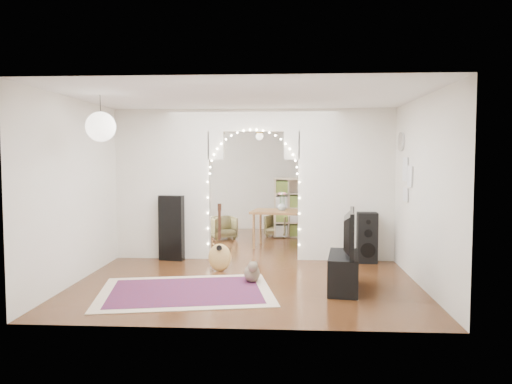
# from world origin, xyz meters

# --- Properties ---
(floor) EXTENTS (7.50, 7.50, 0.00)m
(floor) POSITION_xyz_m (0.00, 0.00, 0.00)
(floor) COLOR black
(floor) RESTS_ON ground
(ceiling) EXTENTS (5.00, 7.50, 0.02)m
(ceiling) POSITION_xyz_m (0.00, 0.00, 2.70)
(ceiling) COLOR white
(ceiling) RESTS_ON wall_back
(wall_back) EXTENTS (5.00, 0.02, 2.70)m
(wall_back) POSITION_xyz_m (0.00, 3.75, 1.35)
(wall_back) COLOR silver
(wall_back) RESTS_ON floor
(wall_front) EXTENTS (5.00, 0.02, 2.70)m
(wall_front) POSITION_xyz_m (0.00, -3.75, 1.35)
(wall_front) COLOR silver
(wall_front) RESTS_ON floor
(wall_left) EXTENTS (0.02, 7.50, 2.70)m
(wall_left) POSITION_xyz_m (-2.50, 0.00, 1.35)
(wall_left) COLOR silver
(wall_left) RESTS_ON floor
(wall_right) EXTENTS (0.02, 7.50, 2.70)m
(wall_right) POSITION_xyz_m (2.50, 0.00, 1.35)
(wall_right) COLOR silver
(wall_right) RESTS_ON floor
(divider_wall) EXTENTS (5.00, 0.20, 2.70)m
(divider_wall) POSITION_xyz_m (0.00, 0.00, 1.42)
(divider_wall) COLOR silver
(divider_wall) RESTS_ON floor
(fairy_lights) EXTENTS (1.64, 0.04, 1.60)m
(fairy_lights) POSITION_xyz_m (0.00, -0.13, 1.55)
(fairy_lights) COLOR #FFEABF
(fairy_lights) RESTS_ON divider_wall
(window) EXTENTS (0.04, 1.20, 1.40)m
(window) POSITION_xyz_m (-2.47, 1.80, 1.50)
(window) COLOR white
(window) RESTS_ON wall_left
(wall_clock) EXTENTS (0.03, 0.31, 0.31)m
(wall_clock) POSITION_xyz_m (2.48, -0.60, 2.10)
(wall_clock) COLOR white
(wall_clock) RESTS_ON wall_right
(picture_frames) EXTENTS (0.02, 0.50, 0.70)m
(picture_frames) POSITION_xyz_m (2.48, -1.00, 1.50)
(picture_frames) COLOR white
(picture_frames) RESTS_ON wall_right
(paper_lantern) EXTENTS (0.40, 0.40, 0.40)m
(paper_lantern) POSITION_xyz_m (-1.90, -2.40, 2.25)
(paper_lantern) COLOR white
(paper_lantern) RESTS_ON ceiling
(ceiling_fan) EXTENTS (1.10, 1.10, 0.30)m
(ceiling_fan) POSITION_xyz_m (0.00, 2.00, 2.40)
(ceiling_fan) COLOR #BB8D3E
(ceiling_fan) RESTS_ON ceiling
(area_rug) EXTENTS (2.61, 2.14, 0.02)m
(area_rug) POSITION_xyz_m (-0.79, -2.32, 0.01)
(area_rug) COLOR maroon
(area_rug) RESTS_ON floor
(guitar_case) EXTENTS (0.47, 0.23, 1.16)m
(guitar_case) POSITION_xyz_m (-1.46, -0.25, 0.58)
(guitar_case) COLOR black
(guitar_case) RESTS_ON floor
(acoustic_guitar) EXTENTS (0.39, 0.21, 0.93)m
(acoustic_guitar) POSITION_xyz_m (-0.49, -1.06, 0.41)
(acoustic_guitar) COLOR tan
(acoustic_guitar) RESTS_ON floor
(tabby_cat) EXTENTS (0.29, 0.55, 0.36)m
(tabby_cat) POSITION_xyz_m (0.09, -1.74, 0.15)
(tabby_cat) COLOR brown
(tabby_cat) RESTS_ON floor
(floor_speaker) EXTENTS (0.35, 0.32, 0.88)m
(floor_speaker) POSITION_xyz_m (2.00, -0.25, 0.44)
(floor_speaker) COLOR black
(floor_speaker) RESTS_ON floor
(media_console) EXTENTS (0.53, 1.04, 0.50)m
(media_console) POSITION_xyz_m (1.38, -2.09, 0.25)
(media_console) COLOR black
(media_console) RESTS_ON floor
(tv) EXTENTS (0.28, 1.08, 0.62)m
(tv) POSITION_xyz_m (1.38, -2.09, 0.81)
(tv) COLOR black
(tv) RESTS_ON media_console
(bookcase) EXTENTS (1.37, 0.62, 1.37)m
(bookcase) POSITION_xyz_m (0.98, 2.42, 0.69)
(bookcase) COLOR beige
(bookcase) RESTS_ON floor
(dining_table) EXTENTS (1.32, 0.99, 0.76)m
(dining_table) POSITION_xyz_m (0.50, 1.17, 0.68)
(dining_table) COLOR brown
(dining_table) RESTS_ON floor
(flower_vase) EXTENTS (0.21, 0.21, 0.19)m
(flower_vase) POSITION_xyz_m (0.50, 1.17, 0.85)
(flower_vase) COLOR silver
(flower_vase) RESTS_ON dining_table
(dining_chair_left) EXTENTS (0.72, 0.73, 0.50)m
(dining_chair_left) POSITION_xyz_m (-0.83, 2.15, 0.25)
(dining_chair_left) COLOR brown
(dining_chair_left) RESTS_ON floor
(dining_chair_right) EXTENTS (0.70, 0.71, 0.50)m
(dining_chair_right) POSITION_xyz_m (0.42, 2.58, 0.25)
(dining_chair_right) COLOR brown
(dining_chair_right) RESTS_ON floor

